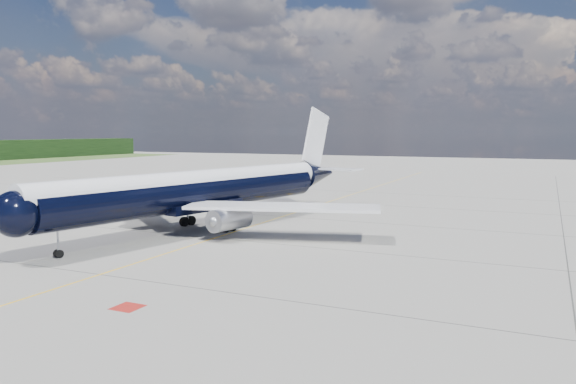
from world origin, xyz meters
The scene contains 4 objects.
ground centered at (0.00, 30.00, 0.00)m, with size 320.00×320.00×0.00m, color gray.
taxiway_centerline centered at (0.00, 25.00, 0.00)m, with size 0.16×160.00×0.01m, color yellow.
red_marking centered at (6.80, -10.00, 0.00)m, with size 1.60×1.60×0.01m, color maroon.
main_airliner centered at (-3.47, 14.01, 4.10)m, with size 36.80×45.37×13.21m.
Camera 1 is at (28.30, -34.47, 10.02)m, focal length 35.00 mm.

